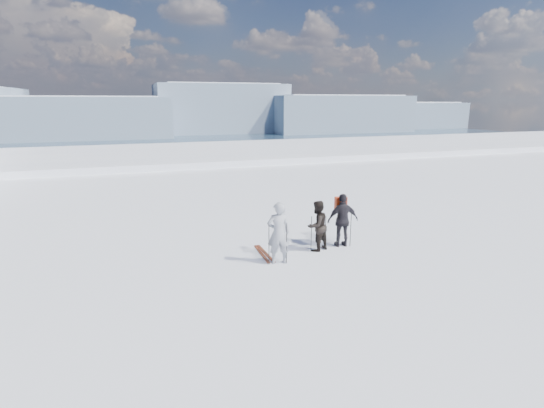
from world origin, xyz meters
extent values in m
plane|color=white|center=(0.00, 60.00, -17.50)|extent=(220.00, 208.01, 71.62)
cube|color=white|center=(0.00, 30.00, -6.50)|extent=(180.00, 16.00, 14.00)
plane|color=#233B51|center=(0.00, 290.00, -30.00)|extent=(820.00, 820.00, 0.00)
cube|color=slate|center=(-40.00, 440.00, -11.00)|extent=(160.00, 80.00, 38.00)
cube|color=white|center=(-40.00, 440.00, 5.00)|extent=(136.00, 70.00, 8.00)
cube|color=slate|center=(100.00, 470.00, -4.00)|extent=(140.00, 80.00, 52.00)
cube|color=white|center=(100.00, 470.00, 19.00)|extent=(119.00, 70.00, 8.00)
cube|color=slate|center=(230.00, 440.00, -10.00)|extent=(160.00, 80.00, 40.00)
cube|color=white|center=(230.00, 440.00, 7.00)|extent=(136.00, 70.00, 8.00)
cube|color=slate|center=(350.00, 470.00, -14.00)|extent=(130.00, 80.00, 32.00)
cube|color=white|center=(350.00, 470.00, -1.00)|extent=(110.50, 70.00, 8.00)
imported|color=#9B9EA9|center=(-1.35, 2.83, 0.98)|extent=(0.78, 0.58, 1.95)
imported|color=black|center=(0.27, 3.49, 0.86)|extent=(1.02, 0.92, 1.71)
imported|color=black|center=(1.28, 3.58, 0.93)|extent=(1.14, 0.59, 1.86)
cube|color=red|center=(1.31, 3.83, 2.12)|extent=(0.42, 0.27, 0.53)
cylinder|color=black|center=(-1.67, 2.79, 0.64)|extent=(0.02, 0.02, 1.28)
cylinder|color=black|center=(-1.12, 2.72, 0.65)|extent=(0.02, 0.02, 1.30)
cylinder|color=black|center=(0.04, 3.43, 0.61)|extent=(0.02, 0.02, 1.22)
cylinder|color=black|center=(0.55, 3.42, 0.59)|extent=(0.02, 0.02, 1.19)
cylinder|color=black|center=(1.05, 3.56, 0.58)|extent=(0.02, 0.02, 1.15)
cylinder|color=black|center=(1.53, 3.47, 0.63)|extent=(0.02, 0.02, 1.25)
cube|color=black|center=(-1.60, 3.71, 0.01)|extent=(0.17, 1.70, 0.03)
cube|color=black|center=(-1.46, 3.71, 0.01)|extent=(0.10, 1.70, 0.03)
camera|label=1|loc=(-5.62, -8.80, 4.92)|focal=28.00mm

